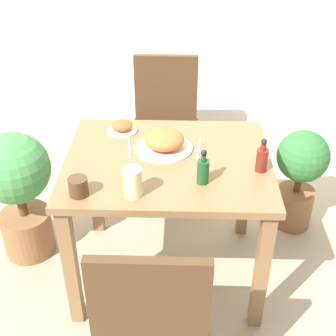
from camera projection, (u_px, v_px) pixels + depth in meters
The scene contains 14 objects.
ground_plane at pixel (168, 269), 2.59m from camera, with size 16.00×16.00×0.00m, color tan.
dining_table at pixel (168, 179), 2.25m from camera, with size 0.96×0.77×0.73m.
chair_near at pixel (152, 315), 1.71m from camera, with size 0.42×0.42×0.90m.
chair_far at pixel (165, 121), 2.96m from camera, with size 0.42×0.42×0.90m.
food_plate at pixel (164, 141), 2.24m from camera, with size 0.28×0.28×0.09m.
side_plate at pixel (122, 127), 2.39m from camera, with size 0.15×0.15×0.06m.
drink_cup at pixel (78, 187), 1.93m from camera, with size 0.08×0.08×0.08m.
juice_glass at pixel (133, 182), 1.92m from camera, with size 0.08×0.08×0.13m.
sauce_bottle at pixel (203, 170), 1.99m from camera, with size 0.05×0.05×0.16m.
condiment_bottle at pixel (262, 159), 2.07m from camera, with size 0.05×0.05×0.16m.
fork_utensil at pixel (129, 148), 2.26m from camera, with size 0.03×0.19×0.00m.
spoon_utensil at pixel (199, 149), 2.25m from camera, with size 0.03×0.20×0.00m.
potted_plant_left at pixel (18, 187), 2.47m from camera, with size 0.38×0.38×0.75m.
potted_plant_right at pixel (300, 173), 2.71m from camera, with size 0.30×0.30×0.64m.
Camera 1 is at (0.06, -1.84, 1.90)m, focal length 50.00 mm.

